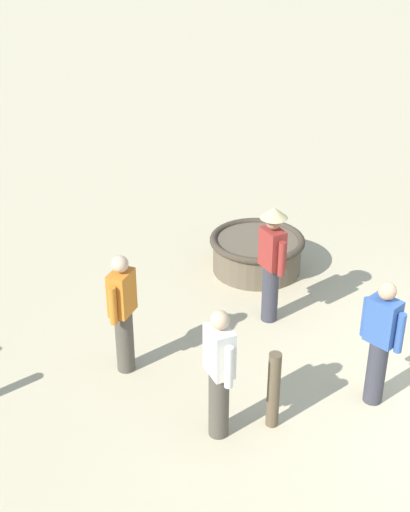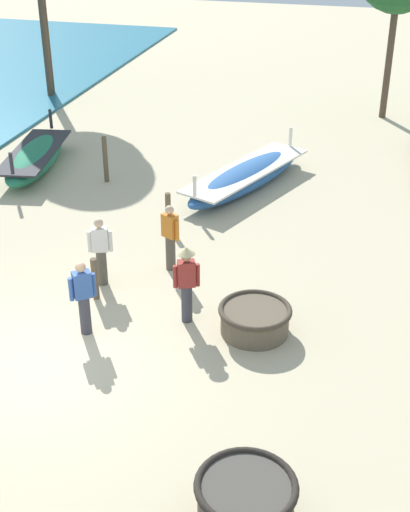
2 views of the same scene
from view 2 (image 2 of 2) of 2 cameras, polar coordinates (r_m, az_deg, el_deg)
ground_plane at (r=13.58m, az=-12.93°, el=-8.38°), size 80.00×80.00×0.00m
coracle_front_right at (r=10.46m, az=3.28°, el=-18.73°), size 1.46×1.46×0.61m
coracle_nearest at (r=13.94m, az=4.01°, el=-5.03°), size 1.44×1.44×0.56m
long_boat_red_hull at (r=20.31m, az=3.31°, el=6.38°), size 3.04×5.26×1.14m
long_boat_blue_hull at (r=22.14m, az=-13.45°, el=7.64°), size 1.92×4.38×1.25m
fisherman_hauling at (r=13.79m, az=-9.72°, el=-3.18°), size 0.43×0.38×1.57m
fisherman_by_coracle at (r=13.89m, az=-1.49°, el=-1.89°), size 0.49×0.36×1.67m
fisherman_with_hat at (r=15.81m, az=-2.80°, el=1.62°), size 0.48×0.35×1.57m
fisherman_crouching at (r=15.38m, az=-8.35°, el=0.50°), size 0.51×0.32×1.57m
mooring_post_inland at (r=17.90m, az=-2.97°, el=3.67°), size 0.14×0.14×0.93m
mooring_post_shoreline at (r=20.73m, az=-7.97°, el=7.65°), size 0.14×0.14×1.35m
mooring_post_mid_beach at (r=15.04m, az=-8.80°, el=-1.81°), size 0.14×0.14×0.95m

